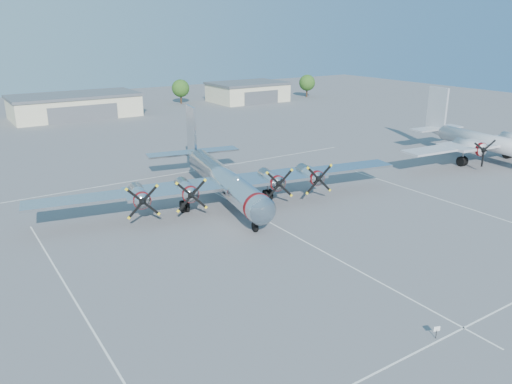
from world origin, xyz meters
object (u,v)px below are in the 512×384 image
hangar_center (75,106)px  main_bomber_b29 (222,201)px  tree_east (181,88)px  twin_engine_east (478,160)px  info_placard (437,330)px  hangar_east (248,92)px  tree_far_east (307,83)px

hangar_center → main_bomber_b29: (-0.84, -71.03, -2.71)m
tree_east → twin_engine_east: (13.11, -82.32, -4.22)m
twin_engine_east → info_placard: bearing=-143.0°
tree_east → twin_engine_east: 83.46m
hangar_center → info_placard: bearing=-91.5°
tree_east → hangar_center: bearing=-168.6°
main_bomber_b29 → info_placard: (-1.83, -32.63, 0.65)m
main_bomber_b29 → twin_engine_east: bearing=3.8°
hangar_center → hangar_east: (48.00, 0.00, 0.00)m
tree_far_east → info_placard: size_ratio=7.20×
hangar_east → main_bomber_b29: hangar_east is taller
hangar_east → twin_engine_east: (-4.89, -76.28, -2.71)m
hangar_center → hangar_east: bearing=0.0°
info_placard → tree_far_east: bearing=74.1°
tree_east → twin_engine_east: size_ratio=0.20×
tree_east → info_placard: 114.51m
main_bomber_b29 → hangar_east: bearing=66.1°
tree_far_east → twin_engine_east: tree_far_east is taller
hangar_center → tree_far_east: size_ratio=4.31×
tree_far_east → info_placard: 123.89m
hangar_center → tree_east: bearing=11.4°
hangar_east → info_placard: bearing=-116.0°
tree_far_east → info_placard: (-70.67, -101.69, -3.57)m
main_bomber_b29 → info_placard: 32.69m
hangar_center → main_bomber_b29: bearing=-90.7°
hangar_east → tree_east: (-18.00, 6.04, 1.51)m
hangar_east → tree_far_east: size_ratio=3.10×
info_placard → main_bomber_b29: bearing=105.7°
info_placard → hangar_center: bearing=107.4°
hangar_center → tree_east: size_ratio=4.31×
main_bomber_b29 → tree_far_east: bearing=55.7°
tree_east → main_bomber_b29: (-30.84, -77.06, -4.22)m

